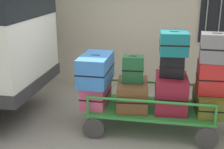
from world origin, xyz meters
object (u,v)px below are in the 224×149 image
object	(u,v)px
suitcase_midleft_middle	(133,69)
suitcase_midright_middle	(212,77)
suitcase_midright_top	(216,48)
luggage_cart	(151,111)
suitcase_midright_bottom	(209,101)
suitcase_midleft_bottom	(132,94)
suitcase_left_bottom	(96,93)
suitcase_center_middle	(172,65)
suitcase_center_top	(174,43)
suitcase_left_middle	(96,69)
suitcase_center_bottom	(171,93)

from	to	relation	value
suitcase_midleft_middle	suitcase_midright_middle	distance (m)	1.39
suitcase_midleft_middle	suitcase_midright_top	xyz separation A→B (m)	(1.39, -0.01, 0.45)
luggage_cart	suitcase_midright_bottom	xyz separation A→B (m)	(1.04, 0.04, 0.26)
suitcase_midleft_bottom	suitcase_midright_top	world-z (taller)	suitcase_midright_top
suitcase_left_bottom	suitcase_center_middle	size ratio (longest dim) A/B	1.77
luggage_cart	suitcase_left_bottom	xyz separation A→B (m)	(-1.04, -0.02, 0.29)
suitcase_center_middle	suitcase_center_top	xyz separation A→B (m)	(0.00, -0.04, 0.40)
suitcase_left_bottom	suitcase_midright_bottom	distance (m)	2.08
luggage_cart	suitcase_left_middle	bearing A→B (deg)	-179.33
suitcase_left_bottom	suitcase_midleft_bottom	xyz separation A→B (m)	(0.69, 0.01, 0.03)
suitcase_midleft_middle	suitcase_midright_bottom	world-z (taller)	suitcase_midleft_middle
suitcase_center_middle	suitcase_midright_bottom	bearing A→B (deg)	0.99
suitcase_left_bottom	suitcase_midleft_bottom	world-z (taller)	suitcase_midleft_bottom
suitcase_left_middle	suitcase_center_top	bearing A→B (deg)	-0.12
luggage_cart	suitcase_midright_top	bearing A→B (deg)	-1.52
suitcase_midright_top	suitcase_midright_middle	bearing A→B (deg)	90.00
suitcase_midleft_middle	suitcase_midright_middle	xyz separation A→B (m)	(1.39, 0.02, -0.08)
suitcase_left_bottom	suitcase_center_bottom	size ratio (longest dim) A/B	0.97
suitcase_midright_middle	suitcase_midleft_bottom	bearing A→B (deg)	-179.38
luggage_cart	suitcase_center_top	xyz separation A→B (m)	(0.35, -0.01, 1.31)
suitcase_center_bottom	suitcase_midright_bottom	bearing A→B (deg)	2.81
suitcase_center_top	suitcase_midright_middle	world-z (taller)	suitcase_center_top
suitcase_center_bottom	suitcase_center_top	distance (m)	0.92
suitcase_midleft_middle	suitcase_center_bottom	distance (m)	0.81
suitcase_midright_bottom	suitcase_center_bottom	bearing A→B (deg)	-177.19
suitcase_midleft_bottom	suitcase_midright_bottom	bearing A→B (deg)	2.16
suitcase_midleft_bottom	suitcase_midright_middle	world-z (taller)	suitcase_midright_middle
suitcase_left_middle	suitcase_center_middle	size ratio (longest dim) A/B	2.13
suitcase_left_bottom	suitcase_center_bottom	distance (m)	1.39
suitcase_center_middle	suitcase_midright_middle	xyz separation A→B (m)	(0.69, -0.03, -0.19)
suitcase_left_middle	suitcase_midright_top	bearing A→B (deg)	-0.43
suitcase_midleft_middle	suitcase_center_middle	world-z (taller)	suitcase_center_middle
suitcase_midleft_middle	suitcase_midright_bottom	distance (m)	1.49
suitcase_center_middle	suitcase_midright_bottom	size ratio (longest dim) A/B	0.47
suitcase_left_middle	suitcase_midright_bottom	bearing A→B (deg)	1.35
luggage_cart	suitcase_midright_bottom	world-z (taller)	suitcase_midright_bottom
suitcase_midleft_bottom	suitcase_midright_top	size ratio (longest dim) A/B	1.73
suitcase_midleft_middle	suitcase_left_bottom	bearing A→B (deg)	-179.69
suitcase_midleft_middle	suitcase_center_bottom	bearing A→B (deg)	1.83
suitcase_center_middle	suitcase_midright_bottom	xyz separation A→B (m)	(0.69, 0.01, -0.66)
suitcase_center_middle	suitcase_center_top	world-z (taller)	suitcase_center_top
suitcase_left_middle	suitcase_midright_middle	distance (m)	2.08
suitcase_midright_middle	suitcase_midright_top	bearing A→B (deg)	-90.00
suitcase_left_bottom	suitcase_midright_top	world-z (taller)	suitcase_midright_top
suitcase_midleft_middle	suitcase_center_top	distance (m)	0.86
suitcase_midleft_bottom	suitcase_midright_bottom	size ratio (longest dim) A/B	0.96
suitcase_left_middle	suitcase_midleft_middle	bearing A→B (deg)	-0.59
suitcase_left_middle	suitcase_midright_middle	world-z (taller)	suitcase_left_middle
luggage_cart	suitcase_midright_top	distance (m)	1.63
suitcase_left_bottom	suitcase_center_middle	distance (m)	1.52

